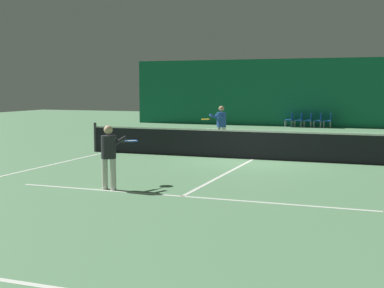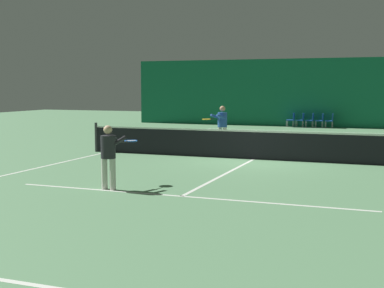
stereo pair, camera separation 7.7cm
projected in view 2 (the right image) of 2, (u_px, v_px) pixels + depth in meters
ground_plane at (254, 159)px, 17.60m from camera, size 60.00×60.00×0.00m
backdrop_curtain at (317, 93)px, 31.49m from camera, size 23.00×0.12×4.05m
court_line_baseline_far at (308, 131)px, 28.67m from camera, size 11.00×0.10×0.00m
court_line_baseline_near at (15, 282)px, 6.53m from camera, size 11.00×0.10×0.00m
court_line_service_far at (289, 141)px, 23.55m from camera, size 8.25×0.10×0.00m
court_line_service_near at (182, 196)px, 11.65m from camera, size 8.25×0.10×0.00m
court_line_sideline_left at (107, 152)px, 19.53m from camera, size 0.10×23.80×0.00m
court_line_centre at (254, 159)px, 17.60m from camera, size 0.10×12.80×0.00m
tennis_net at (254, 144)px, 17.54m from camera, size 12.00×0.10×1.07m
player_near at (109, 152)px, 12.37m from camera, size 0.49×1.31×1.50m
player_far at (222, 123)px, 21.04m from camera, size 0.81×1.37×1.63m
courtside_chair_0 at (292, 119)px, 31.63m from camera, size 0.44×0.44×0.84m
courtside_chair_1 at (301, 119)px, 31.43m from camera, size 0.44×0.44×0.84m
courtside_chair_2 at (311, 119)px, 31.23m from camera, size 0.44×0.44×0.84m
courtside_chair_3 at (321, 120)px, 31.04m from camera, size 0.44×0.44×0.84m
courtside_chair_4 at (330, 120)px, 30.84m from camera, size 0.44×0.44×0.84m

